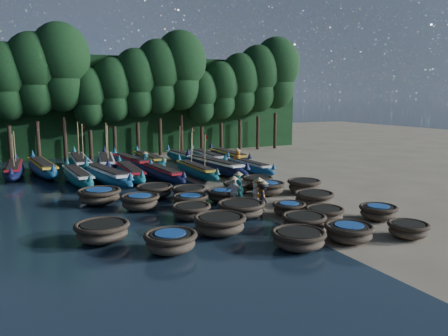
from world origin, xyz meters
name	(u,v)px	position (x,y,z in m)	size (l,w,h in m)	color
ground	(225,198)	(0.00, 0.00, 0.00)	(120.00, 120.00, 0.00)	gray
foliage_wall	(127,106)	(0.00, 23.50, 5.00)	(40.00, 3.00, 10.00)	black
coracle_2	(299,239)	(-1.21, -9.16, 0.42)	(2.65, 2.65, 0.74)	brown
coracle_3	(349,232)	(1.17, -9.39, 0.43)	(2.43, 2.43, 0.74)	brown
coracle_4	(408,229)	(3.80, -10.10, 0.39)	(1.86, 1.86, 0.68)	brown
coracle_5	(171,241)	(-5.92, -7.35, 0.46)	(2.10, 2.10, 0.80)	brown
coracle_6	(220,224)	(-3.25, -6.15, 0.49)	(2.81, 2.81, 0.85)	brown
coracle_7	(304,222)	(0.30, -7.46, 0.45)	(2.29, 2.29, 0.78)	brown
coracle_8	(325,214)	(2.18, -6.55, 0.40)	(1.91, 1.91, 0.69)	brown
coracle_9	(378,212)	(4.73, -7.47, 0.41)	(1.99, 1.99, 0.72)	brown
coracle_10	(102,231)	(-8.07, -4.92, 0.47)	(2.71, 2.71, 0.83)	brown
coracle_11	(191,211)	(-3.49, -3.41, 0.43)	(2.13, 2.13, 0.75)	brown
coracle_12	(241,209)	(-1.12, -4.13, 0.44)	(2.87, 2.87, 0.78)	brown
coracle_13	(289,208)	(1.20, -4.96, 0.39)	(1.95, 1.95, 0.67)	brown
coracle_14	(314,198)	(3.56, -3.90, 0.45)	(2.23, 2.23, 0.78)	brown
coracle_15	(140,201)	(-5.27, -0.50, 0.46)	(2.10, 2.10, 0.80)	brown
coracle_16	(190,201)	(-2.80, -1.52, 0.45)	(2.28, 2.28, 0.78)	brown
coracle_17	(222,195)	(-0.57, -0.85, 0.42)	(1.80, 1.80, 0.72)	brown
coracle_18	(268,188)	(2.72, -0.48, 0.46)	(2.40, 2.40, 0.80)	brown
coracle_19	(304,185)	(5.06, -0.94, 0.48)	(2.36, 2.36, 0.84)	brown
coracle_20	(99,195)	(-6.99, 1.76, 0.49)	(2.78, 2.78, 0.85)	brown
coracle_21	(154,191)	(-3.75, 1.90, 0.43)	(2.23, 2.23, 0.76)	brown
coracle_22	(189,193)	(-2.10, 0.42, 0.44)	(2.05, 2.05, 0.77)	brown
coracle_23	(237,187)	(1.33, 0.99, 0.38)	(2.06, 2.06, 0.66)	brown
coracle_24	(258,182)	(3.21, 1.63, 0.43)	(2.35, 2.35, 0.75)	brown
long_boat_2	(78,176)	(-7.30, 8.22, 0.53)	(1.90, 7.89, 1.39)	#10515F
long_boat_3	(106,175)	(-5.49, 7.47, 0.58)	(2.90, 8.59, 1.53)	#165274
long_boat_4	(130,172)	(-3.68, 8.24, 0.53)	(1.59, 7.96, 1.40)	#10515F
long_boat_5	(162,173)	(-1.63, 7.01, 0.51)	(1.97, 7.63, 1.35)	#0E1434
long_boat_6	(196,170)	(1.03, 7.01, 0.52)	(1.41, 7.75, 3.29)	#10515F
long_boat_7	(214,166)	(2.87, 7.78, 0.61)	(2.69, 9.08, 1.61)	#0E1434
long_boat_8	(249,166)	(5.57, 7.09, 0.50)	(1.49, 7.44, 1.31)	#165274
long_boat_9	(14,170)	(-11.22, 13.16, 0.53)	(1.78, 7.86, 3.34)	#0E1434
long_boat_10	(42,168)	(-9.27, 12.88, 0.59)	(2.50, 8.72, 1.54)	#165274
long_boat_11	(80,163)	(-6.36, 14.06, 0.61)	(1.82, 9.12, 3.88)	#10515F
long_boat_12	(106,162)	(-4.34, 13.46, 0.60)	(2.87, 8.78, 3.77)	#0E1434
long_boat_13	(131,162)	(-2.40, 12.87, 0.55)	(2.53, 8.18, 1.45)	#165274
long_boat_14	(149,160)	(-0.64, 13.72, 0.55)	(1.51, 8.28, 1.46)	#10515F
long_boat_15	(184,158)	(2.63, 13.70, 0.52)	(1.94, 7.77, 3.31)	#165274
long_boat_16	(207,157)	(4.49, 12.84, 0.56)	(1.71, 8.30, 1.46)	#10515F
long_boat_17	(228,156)	(6.44, 12.45, 0.57)	(1.58, 8.50, 1.50)	#0E1434
fisherman_0	(256,193)	(0.47, -2.90, 0.83)	(0.82, 0.88, 1.71)	silver
fisherman_1	(238,188)	(-0.10, -1.93, 0.99)	(0.64, 0.77, 2.01)	#176161
fisherman_2	(259,194)	(0.42, -3.28, 0.88)	(1.02, 1.02, 1.87)	#B26417
fisherman_3	(263,196)	(0.57, -3.49, 0.81)	(0.85, 1.12, 1.74)	black
fisherman_4	(234,192)	(-0.59, -2.32, 0.90)	(0.99, 0.97, 1.87)	silver
fisherman_5	(145,162)	(-1.74, 10.91, 0.82)	(1.15, 1.46, 1.75)	#176161
fisherman_6	(238,159)	(5.36, 8.60, 0.90)	(0.88, 0.64, 1.87)	#B26417
tree_2	(5,81)	(-11.40, 20.00, 7.32)	(4.51, 4.51, 10.63)	black
tree_3	(33,73)	(-9.10, 20.00, 8.00)	(4.92, 4.92, 11.60)	black
tree_4	(61,66)	(-6.80, 20.00, 8.67)	(5.34, 5.34, 12.58)	black
tree_5	(88,96)	(-4.50, 20.00, 5.97)	(3.68, 3.68, 8.68)	black
tree_6	(113,89)	(-2.20, 20.00, 6.65)	(4.09, 4.09, 9.65)	black
tree_7	(136,82)	(0.10, 20.00, 7.32)	(4.51, 4.51, 10.63)	black
tree_8	(159,76)	(2.40, 20.00, 8.00)	(4.92, 4.92, 11.60)	black
tree_9	(180,70)	(4.70, 20.00, 8.67)	(5.34, 5.34, 12.58)	black
tree_10	(201,96)	(7.00, 20.00, 5.97)	(3.68, 3.68, 8.68)	black
tree_11	(221,90)	(9.30, 20.00, 6.65)	(4.09, 4.09, 9.65)	black
tree_12	(240,84)	(11.60, 20.00, 7.32)	(4.51, 4.51, 10.63)	black
tree_13	(258,78)	(13.90, 20.00, 8.00)	(4.92, 4.92, 11.60)	black
tree_14	(276,72)	(16.20, 20.00, 8.67)	(5.34, 5.34, 12.58)	black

